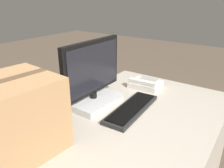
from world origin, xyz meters
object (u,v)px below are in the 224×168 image
object	(u,v)px
monitor	(93,81)
desk_phone	(145,84)
keyboard	(132,109)
cardboard_box	(10,118)

from	to	relation	value
monitor	desk_phone	size ratio (longest dim) A/B	2.11
monitor	keyboard	xyz separation A→B (m)	(0.06, -0.25, -0.14)
monitor	cardboard_box	xyz separation A→B (m)	(-0.55, -0.01, 0.01)
keyboard	desk_phone	world-z (taller)	desk_phone
keyboard	cardboard_box	xyz separation A→B (m)	(-0.60, 0.23, 0.15)
monitor	cardboard_box	world-z (taller)	monitor
keyboard	desk_phone	xyz separation A→B (m)	(0.37, 0.10, 0.01)
keyboard	cardboard_box	size ratio (longest dim) A/B	1.14
desk_phone	cardboard_box	xyz separation A→B (m)	(-0.97, 0.13, 0.14)
monitor	cardboard_box	bearing A→B (deg)	-178.49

